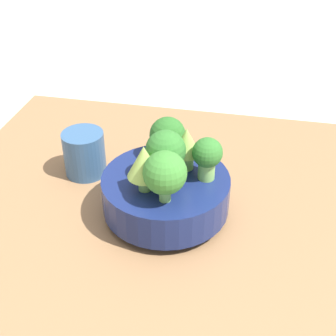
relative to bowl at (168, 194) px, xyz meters
name	(u,v)px	position (x,y,z in m)	size (l,w,h in m)	color
ground_plane	(164,236)	(0.02, 0.00, -0.08)	(6.00, 6.00, 0.00)	beige
table	(164,228)	(0.02, 0.00, -0.06)	(0.80, 0.84, 0.04)	olive
bowl	(168,194)	(0.00, 0.00, 0.00)	(0.21, 0.21, 0.07)	navy
romanesco_piece_far	(186,144)	(-0.04, 0.02, 0.08)	(0.05, 0.05, 0.08)	#6BA34C
romanesco_piece_near	(144,163)	(0.04, -0.03, 0.08)	(0.05, 0.05, 0.08)	#609347
broccoli_floret_right	(165,173)	(0.06, 0.01, 0.08)	(0.07, 0.07, 0.08)	#6BA34C
broccoli_floret_left	(168,136)	(-0.06, -0.01, 0.07)	(0.06, 0.06, 0.07)	#7AB256
broccoli_floret_back	(207,156)	(-0.01, 0.06, 0.08)	(0.05, 0.05, 0.07)	#7AB256
broccoli_floret_center	(168,151)	(0.00, 0.00, 0.08)	(0.06, 0.06, 0.09)	#6BA34C
cup	(84,153)	(-0.09, -0.18, 0.00)	(0.08, 0.08, 0.09)	#33567F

